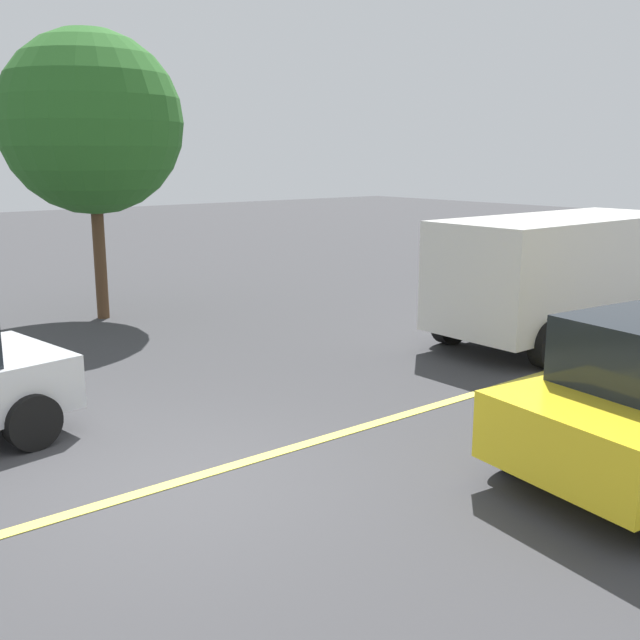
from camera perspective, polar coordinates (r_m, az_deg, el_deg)
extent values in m
plane|color=#38383A|center=(7.77, -11.74, -12.38)|extent=(80.00, 80.00, 0.00)
cube|color=#E0D14C|center=(9.38, 4.95, -7.71)|extent=(28.00, 0.16, 0.01)
cube|color=silver|center=(13.87, 18.05, 3.79)|extent=(5.22, 2.05, 1.82)
cube|color=black|center=(15.60, 22.36, 5.85)|extent=(0.18, 1.84, 0.80)
cylinder|color=black|center=(16.02, 18.31, 1.56)|extent=(0.76, 0.27, 0.76)
cylinder|color=black|center=(13.23, 9.95, -0.19)|extent=(0.76, 0.27, 0.76)
cylinder|color=black|center=(12.05, 17.12, -1.80)|extent=(0.76, 0.27, 0.76)
cylinder|color=black|center=(9.00, -21.19, -7.28)|extent=(0.67, 0.31, 0.64)
cylinder|color=black|center=(8.08, 14.89, -9.09)|extent=(0.66, 0.29, 0.64)
cylinder|color=#513823|center=(15.61, -16.57, 5.37)|extent=(0.24, 0.24, 2.90)
sphere|color=#286023|center=(15.52, -17.13, 14.26)|extent=(3.53, 3.53, 3.53)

